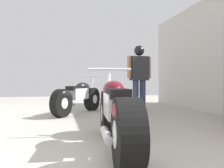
{
  "coord_description": "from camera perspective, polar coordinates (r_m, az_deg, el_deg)",
  "views": [
    {
      "loc": [
        -0.53,
        -0.72,
        0.73
      ],
      "look_at": [
        0.34,
        3.36,
        0.7
      ],
      "focal_mm": 37.81,
      "sensor_mm": 36.0,
      "label": 1
    }
  ],
  "objects": [
    {
      "name": "motorcycle_black_naked",
      "position": [
        5.57,
        -8.38,
        -3.17
      ],
      "size": [
        1.27,
        1.67,
        0.91
      ],
      "color": "black",
      "rests_on": "ground_plane"
    },
    {
      "name": "mechanic_in_blue",
      "position": [
        5.93,
        6.59,
        2.9
      ],
      "size": [
        0.65,
        0.3,
        1.65
      ],
      "color": "#2D3851",
      "rests_on": "ground_plane"
    },
    {
      "name": "motorcycle_maroon_cruiser",
      "position": [
        2.61,
        1.01,
        -7.24
      ],
      "size": [
        0.59,
        2.0,
        0.93
      ],
      "color": "black",
      "rests_on": "ground_plane"
    },
    {
      "name": "ground_plane",
      "position": [
        4.3,
        -4.91,
        -9.4
      ],
      "size": [
        16.73,
        16.73,
        0.0
      ],
      "primitive_type": "plane",
      "color": "#A8A399"
    }
  ]
}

